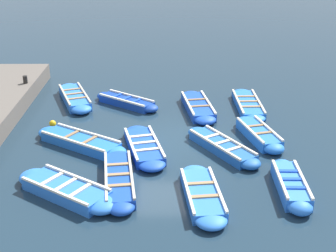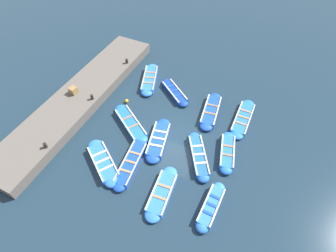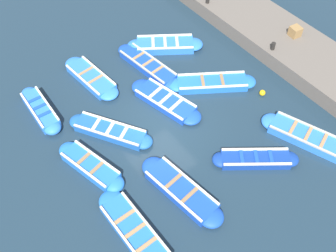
% 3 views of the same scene
% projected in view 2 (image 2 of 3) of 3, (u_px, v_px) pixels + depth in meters
% --- Properties ---
extents(ground_plane, '(120.00, 120.00, 0.00)m').
position_uv_depth(ground_plane, '(177.00, 137.00, 17.07)').
color(ground_plane, '#1C303F').
extents(boat_end_of_row, '(2.57, 3.51, 0.39)m').
position_uv_depth(boat_end_of_row, '(199.00, 156.00, 15.93)').
color(boat_end_of_row, '#1E59AD').
rests_on(boat_end_of_row, ground).
extents(boat_stern_in, '(3.10, 2.55, 0.39)m').
position_uv_depth(boat_stern_in, '(175.00, 92.00, 19.60)').
color(boat_stern_in, navy).
rests_on(boat_stern_in, ground).
extents(boat_tucked, '(1.53, 3.28, 0.44)m').
position_uv_depth(boat_tucked, '(227.00, 152.00, 16.07)').
color(boat_tucked, blue).
rests_on(boat_tucked, ground).
extents(boat_centre, '(3.79, 2.89, 0.40)m').
position_uv_depth(boat_centre, '(131.00, 123.00, 17.60)').
color(boat_centre, blue).
rests_on(boat_centre, ground).
extents(boat_outer_left, '(1.02, 3.91, 0.36)m').
position_uv_depth(boat_outer_left, '(243.00, 119.00, 17.92)').
color(boat_outer_left, blue).
rests_on(boat_outer_left, ground).
extents(boat_alongside, '(2.17, 3.93, 0.43)m').
position_uv_depth(boat_alongside, '(150.00, 79.00, 20.54)').
color(boat_alongside, blue).
rests_on(boat_alongside, ground).
extents(boat_far_corner, '(1.26, 3.96, 0.39)m').
position_uv_depth(boat_far_corner, '(131.00, 163.00, 15.59)').
color(boat_far_corner, '#1947B7').
rests_on(boat_far_corner, ground).
extents(boat_outer_right, '(0.83, 3.08, 0.47)m').
position_uv_depth(boat_outer_right, '(211.00, 206.00, 13.83)').
color(boat_outer_right, blue).
rests_on(boat_outer_right, ground).
extents(boat_inner_gap, '(1.73, 3.76, 0.37)m').
position_uv_depth(boat_inner_gap, '(158.00, 140.00, 16.73)').
color(boat_inner_gap, '#1947B7').
rests_on(boat_inner_gap, ground).
extents(boat_drifting, '(1.24, 3.56, 0.38)m').
position_uv_depth(boat_drifting, '(162.00, 193.00, 14.37)').
color(boat_drifting, blue).
rests_on(boat_drifting, ground).
extents(boat_near_quay, '(1.40, 3.86, 0.42)m').
position_uv_depth(boat_near_quay, '(211.00, 111.00, 18.34)').
color(boat_near_quay, '#1947B7').
rests_on(boat_near_quay, ground).
extents(boat_bow_out, '(3.60, 2.89, 0.43)m').
position_uv_depth(boat_bow_out, '(103.00, 162.00, 15.61)').
color(boat_bow_out, blue).
rests_on(boat_bow_out, ground).
extents(quay_wall, '(3.12, 15.50, 0.74)m').
position_uv_depth(quay_wall, '(80.00, 98.00, 18.94)').
color(quay_wall, '#605951').
rests_on(quay_wall, ground).
extents(bollard_north, '(0.20, 0.20, 0.35)m').
position_uv_depth(bollard_north, '(45.00, 145.00, 15.51)').
color(bollard_north, black).
rests_on(bollard_north, quay_wall).
extents(bollard_mid_north, '(0.20, 0.20, 0.35)m').
position_uv_depth(bollard_mid_north, '(92.00, 97.00, 18.19)').
color(bollard_mid_north, black).
rests_on(bollard_mid_north, quay_wall).
extents(bollard_mid_south, '(0.20, 0.20, 0.35)m').
position_uv_depth(bollard_mid_south, '(127.00, 61.00, 20.86)').
color(bollard_mid_south, black).
rests_on(bollard_mid_south, quay_wall).
extents(wooden_crate, '(0.54, 0.54, 0.48)m').
position_uv_depth(wooden_crate, '(73.00, 90.00, 18.54)').
color(wooden_crate, olive).
rests_on(wooden_crate, quay_wall).
extents(buoy_orange_near, '(0.27, 0.27, 0.27)m').
position_uv_depth(buoy_orange_near, '(127.00, 101.00, 19.05)').
color(buoy_orange_near, '#EAB214').
rests_on(buoy_orange_near, ground).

